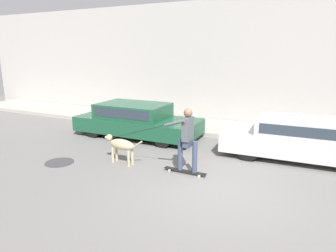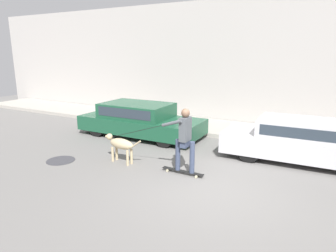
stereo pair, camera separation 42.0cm
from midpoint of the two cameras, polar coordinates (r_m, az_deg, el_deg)
The scene contains 8 objects.
ground_plane at distance 6.96m, azimuth 10.39°, elevation -11.86°, with size 36.00×36.00×0.00m, color slate.
back_wall at distance 12.68m, azimuth 20.70°, elevation 11.00°, with size 32.00×0.30×5.11m.
sidewalk_curb at distance 11.67m, azimuth 18.62°, elevation -1.37°, with size 30.00×2.43×0.15m.
parked_car_0 at distance 10.94m, azimuth -4.28°, elevation 1.14°, with size 4.54×1.89×1.20m.
parked_car_1 at distance 9.24m, azimuth 25.65°, elevation -2.72°, with size 4.52×1.85×1.18m.
dog at distance 8.33m, azimuth -7.58°, elevation -3.51°, with size 1.27×0.37×0.77m.
skateboarder at distance 7.35m, azimuth 4.81°, elevation -2.18°, with size 2.85×0.52×1.69m.
manhole_cover at distance 9.01m, azimuth -18.51°, elevation -6.25°, with size 0.79×0.79×0.01m.
Camera 2 is at (2.10, -5.89, 2.99)m, focal length 32.00 mm.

